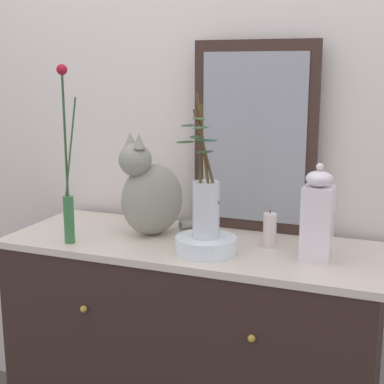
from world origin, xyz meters
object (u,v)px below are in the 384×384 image
(mirror_leaning, at_px, (254,138))
(candle_pillar, at_px, (270,230))
(vase_slim_green, at_px, (68,188))
(jar_lidded_porcelain, at_px, (317,217))
(sideboard, at_px, (192,357))
(cat_sitting, at_px, (151,194))
(bowl_porcelain, at_px, (206,245))
(vase_glass_clear, at_px, (205,202))

(mirror_leaning, height_order, candle_pillar, mirror_leaning)
(vase_slim_green, relative_size, jar_lidded_porcelain, 1.96)
(jar_lidded_porcelain, bearing_deg, sideboard, 176.13)
(mirror_leaning, relative_size, jar_lidded_porcelain, 2.23)
(cat_sitting, bearing_deg, vase_slim_green, -138.51)
(cat_sitting, relative_size, bowl_porcelain, 2.00)
(sideboard, xyz_separation_m, vase_slim_green, (-0.39, -0.16, 0.64))
(sideboard, distance_m, candle_pillar, 0.57)
(cat_sitting, xyz_separation_m, candle_pillar, (0.44, 0.01, -0.09))
(mirror_leaning, xyz_separation_m, jar_lidded_porcelain, (0.28, -0.26, -0.21))
(sideboard, xyz_separation_m, vase_glass_clear, (0.09, -0.10, 0.61))
(mirror_leaning, distance_m, vase_slim_green, 0.69)
(bowl_porcelain, distance_m, candle_pillar, 0.23)
(bowl_porcelain, height_order, candle_pillar, candle_pillar)
(sideboard, bearing_deg, mirror_leaning, 55.41)
(sideboard, distance_m, bowl_porcelain, 0.49)
(sideboard, height_order, vase_slim_green, vase_slim_green)
(mirror_leaning, height_order, jar_lidded_porcelain, mirror_leaning)
(cat_sitting, distance_m, bowl_porcelain, 0.32)
(cat_sitting, distance_m, candle_pillar, 0.45)
(mirror_leaning, xyz_separation_m, cat_sitting, (-0.33, -0.19, -0.19))
(sideboard, height_order, cat_sitting, cat_sitting)
(vase_slim_green, relative_size, bowl_porcelain, 3.02)
(sideboard, bearing_deg, jar_lidded_porcelain, -3.87)
(cat_sitting, xyz_separation_m, bowl_porcelain, (0.26, -0.13, -0.13))
(vase_slim_green, xyz_separation_m, jar_lidded_porcelain, (0.83, 0.13, -0.05))
(sideboard, distance_m, vase_slim_green, 0.77)
(jar_lidded_porcelain, height_order, candle_pillar, jar_lidded_porcelain)
(bowl_porcelain, bearing_deg, candle_pillar, 38.12)
(candle_pillar, bearing_deg, cat_sitting, -178.32)
(sideboard, height_order, vase_glass_clear, vase_glass_clear)
(bowl_porcelain, bearing_deg, vase_slim_green, -172.02)
(candle_pillar, bearing_deg, mirror_leaning, 121.42)
(mirror_leaning, relative_size, cat_sitting, 1.72)
(sideboard, relative_size, bowl_porcelain, 6.54)
(mirror_leaning, distance_m, cat_sitting, 0.43)
(cat_sitting, relative_size, vase_glass_clear, 0.87)
(cat_sitting, height_order, candle_pillar, cat_sitting)
(cat_sitting, bearing_deg, jar_lidded_porcelain, -5.72)
(sideboard, distance_m, vase_glass_clear, 0.63)
(vase_slim_green, distance_m, vase_glass_clear, 0.48)
(candle_pillar, bearing_deg, jar_lidded_porcelain, -23.59)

